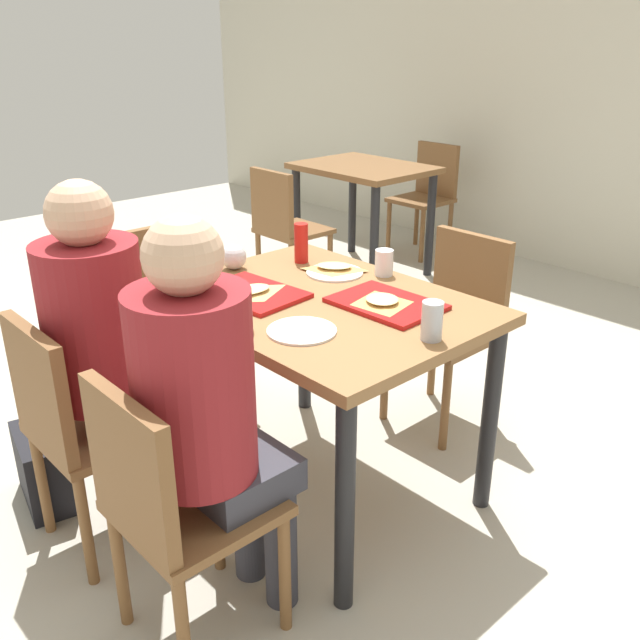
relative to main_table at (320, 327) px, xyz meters
name	(u,v)px	position (x,y,z in m)	size (l,w,h in m)	color
ground_plane	(320,486)	(0.00, 0.00, -0.68)	(10.00, 10.00, 0.02)	#B2AD9E
main_table	(320,327)	(0.00, 0.00, 0.00)	(1.12, 0.85, 0.78)	olive
chair_near_left	(76,421)	(-0.28, -0.81, -0.18)	(0.40, 0.40, 0.84)	brown
chair_near_right	(168,502)	(0.28, -0.81, -0.18)	(0.40, 0.40, 0.84)	brown
chair_far_side	(455,315)	(0.00, 0.81, -0.18)	(0.40, 0.40, 0.84)	brown
chair_left_end	(181,303)	(-0.94, 0.00, -0.18)	(0.40, 0.40, 0.84)	brown
person_in_red	(107,339)	(-0.28, -0.67, 0.07)	(0.32, 0.42, 1.25)	#383842
person_in_brown_jacket	(207,403)	(0.28, -0.67, 0.07)	(0.32, 0.42, 1.25)	#383842
tray_red_near	(252,293)	(-0.20, -0.15, 0.11)	(0.36, 0.26, 0.02)	#B21414
tray_red_far	(386,304)	(0.20, 0.13, 0.11)	(0.36, 0.26, 0.02)	#B21414
paper_plate_center	(335,273)	(-0.17, 0.23, 0.11)	(0.22, 0.22, 0.01)	white
paper_plate_near_edge	(302,331)	(0.17, -0.23, 0.11)	(0.22, 0.22, 0.01)	white
pizza_slice_a	(250,291)	(-0.18, -0.17, 0.13)	(0.16, 0.23, 0.02)	#DBAD60
pizza_slice_b	(382,301)	(0.20, 0.10, 0.13)	(0.23, 0.23, 0.02)	tan
pizza_slice_c	(334,267)	(-0.19, 0.25, 0.12)	(0.23, 0.23, 0.02)	tan
plastic_cup_a	(384,263)	(-0.03, 0.36, 0.15)	(0.07, 0.07, 0.10)	white
plastic_cup_b	(241,315)	(0.03, -0.36, 0.15)	(0.07, 0.07, 0.10)	white
soda_can	(432,321)	(0.48, 0.02, 0.17)	(0.07, 0.07, 0.12)	#B7BCC6
condiment_bottle	(301,243)	(-0.36, 0.23, 0.18)	(0.06, 0.06, 0.16)	red
foil_bundle	(234,257)	(-0.48, -0.02, 0.15)	(0.10, 0.10, 0.10)	silver
handbag	(44,468)	(-0.63, -0.82, -0.53)	(0.32, 0.16, 0.28)	black
background_table	(363,184)	(-1.72, 2.00, -0.03)	(0.90, 0.70, 0.78)	brown
background_chair_near	(284,223)	(-1.72, 1.26, -0.18)	(0.40, 0.40, 0.84)	brown
background_chair_far	(428,190)	(-1.72, 2.73, -0.18)	(0.40, 0.40, 0.84)	brown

